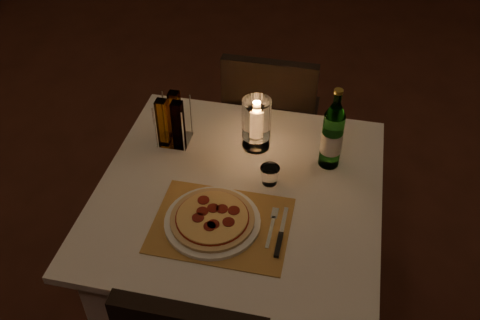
% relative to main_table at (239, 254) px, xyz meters
% --- Properties ---
extents(floor, '(8.00, 10.00, 0.02)m').
position_rel_main_table_xyz_m(floor, '(-0.20, 0.43, -0.38)').
color(floor, '#472017').
rests_on(floor, ground).
extents(main_table, '(1.00, 1.00, 0.74)m').
position_rel_main_table_xyz_m(main_table, '(0.00, 0.00, 0.00)').
color(main_table, silver).
rests_on(main_table, ground).
extents(chair_far, '(0.42, 0.42, 0.90)m').
position_rel_main_table_xyz_m(chair_far, '(0.00, 0.71, 0.18)').
color(chair_far, black).
rests_on(chair_far, ground).
extents(placemat, '(0.45, 0.34, 0.00)m').
position_rel_main_table_xyz_m(placemat, '(-0.02, -0.18, 0.37)').
color(placemat, '#B5823E').
rests_on(placemat, main_table).
extents(plate, '(0.32, 0.32, 0.01)m').
position_rel_main_table_xyz_m(plate, '(-0.05, -0.18, 0.38)').
color(plate, white).
rests_on(plate, placemat).
extents(pizza, '(0.28, 0.28, 0.02)m').
position_rel_main_table_xyz_m(pizza, '(-0.05, -0.18, 0.39)').
color(pizza, '#D8B77F').
rests_on(pizza, plate).
extents(fork, '(0.02, 0.18, 0.00)m').
position_rel_main_table_xyz_m(fork, '(0.14, -0.15, 0.37)').
color(fork, silver).
rests_on(fork, placemat).
extents(knife, '(0.02, 0.22, 0.01)m').
position_rel_main_table_xyz_m(knife, '(0.18, -0.21, 0.37)').
color(knife, black).
rests_on(knife, placemat).
extents(tumbler, '(0.07, 0.07, 0.07)m').
position_rel_main_table_xyz_m(tumbler, '(0.10, 0.06, 0.40)').
color(tumbler, white).
rests_on(tumbler, main_table).
extents(water_bottle, '(0.08, 0.08, 0.33)m').
position_rel_main_table_xyz_m(water_bottle, '(0.30, 0.21, 0.50)').
color(water_bottle, '#5CA659').
rests_on(water_bottle, main_table).
extents(hurricane_candle, '(0.11, 0.11, 0.21)m').
position_rel_main_table_xyz_m(hurricane_candle, '(0.01, 0.25, 0.49)').
color(hurricane_candle, white).
rests_on(hurricane_candle, main_table).
extents(cruet_caddy, '(0.12, 0.12, 0.21)m').
position_rel_main_table_xyz_m(cruet_caddy, '(-0.30, 0.20, 0.46)').
color(cruet_caddy, white).
rests_on(cruet_caddy, main_table).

